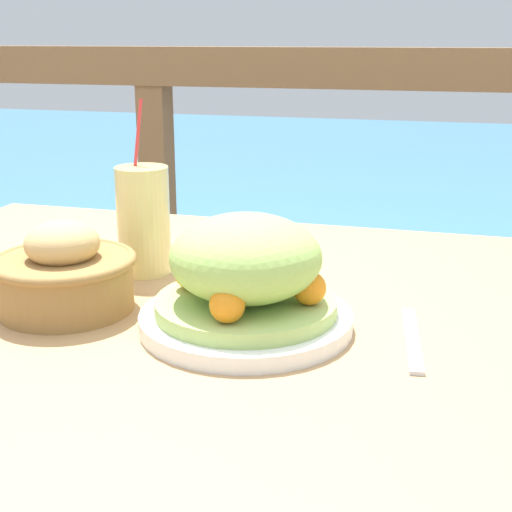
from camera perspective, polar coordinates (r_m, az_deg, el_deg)
patio_table at (r=0.96m, az=-2.06°, el=-8.77°), size 1.25×0.92×0.71m
railing_fence at (r=1.70m, az=6.40°, el=6.46°), size 2.80×0.08×1.03m
sea_backdrop at (r=4.25m, az=11.73°, el=5.08°), size 12.00×4.00×0.37m
salad_plate at (r=0.85m, az=-0.83°, el=-1.96°), size 0.26×0.26×0.14m
drink_glass at (r=1.06m, az=-8.99°, el=2.83°), size 0.08×0.08×0.25m
bread_basket at (r=0.94m, az=-15.05°, el=-1.38°), size 0.18×0.18×0.12m
knife at (r=0.85m, az=12.39°, el=-6.51°), size 0.04×0.18×0.00m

